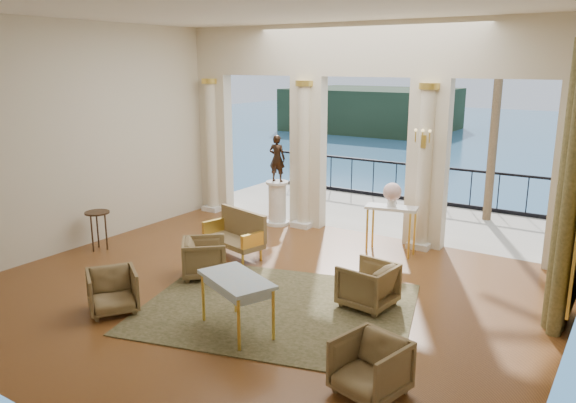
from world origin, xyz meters
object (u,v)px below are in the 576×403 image
Objects in this scene: pedestal at (277,204)px; console_table at (391,214)px; statue at (277,158)px; armchair_a at (112,289)px; armchair_d at (205,256)px; side_table at (97,217)px; game_table at (236,283)px; settee at (237,233)px; armchair_b at (370,364)px; armchair_c at (368,283)px.

pedestal is 0.97× the size of console_table.
statue is at bearing 159.15° from console_table.
console_table is at bearing 7.17° from armchair_a.
side_table is (-2.77, -0.05, 0.30)m from armchair_d.
game_table is 1.67× the size of side_table.
console_table is at bearing -78.16° from armchair_d.
settee is (-0.02, 3.07, 0.08)m from armchair_a.
pedestal reaches higher than settee.
game_table is (1.97, 0.52, 0.36)m from armchair_a.
game_table is 4.35m from console_table.
console_table is 1.33× the size of side_table.
armchair_a is at bearing 88.04° from statue.
settee is 3.25m from game_table.
armchair_d reaches higher than armchair_a.
game_table is at bearing -176.63° from armchair_b.
settee is at bearing -97.87° from armchair_c.
armchair_c is at bearing -123.42° from armchair_d.
armchair_b is at bearing -81.92° from console_table.
armchair_a is 3.08m from settee.
game_table is 4.71m from side_table.
side_table is at bearing 52.21° from statue.
side_table is at bearing -119.64° from pedestal.
armchair_a is at bearing -47.95° from armchair_c.
statue is at bearing -28.67° from armchair_d.
settee reaches higher than game_table.
side_table is (-5.72, -0.46, 0.29)m from armchair_c.
game_table is (-1.18, -1.75, 0.33)m from armchair_c.
armchair_d is at bearing 27.43° from armchair_a.
armchair_b is 2.39m from armchair_c.
game_table is at bearing -15.81° from side_table.
armchair_a is 2.07m from game_table.
side_table is at bearing 88.68° from armchair_a.
side_table is (-5.00, -3.04, -0.11)m from console_table.
armchair_d is at bearing -64.85° from settee.
statue is 4.11m from side_table.
armchair_d is at bearing -77.18° from pedestal.
armchair_b is 0.93× the size of side_table.
armchair_d is 1.25m from settee.
statue is 3.14m from console_table.
side_table is (-4.53, 1.28, -0.04)m from game_table.
settee is (-4.22, 2.96, 0.07)m from armchair_b.
armchair_b is at bearing -14.03° from side_table.
armchair_a is 5.46m from statue.
settee is (-3.18, 0.80, 0.05)m from armchair_c.
console_table reaches higher than side_table.
game_table is at bearing -41.27° from armchair_a.
settee is 1.81× the size of side_table.
statue is (-4.78, 5.18, 1.19)m from armchair_b.
settee reaches higher than side_table.
game_table is 1.29× the size of pedestal.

